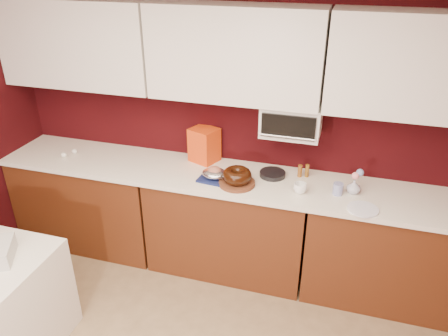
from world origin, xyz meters
name	(u,v)px	position (x,y,z in m)	size (l,w,h in m)	color
wall_back	(239,122)	(0.00, 2.25, 1.25)	(4.00, 0.02, 2.50)	black
base_cabinet_left	(92,201)	(-1.33, 1.94, 0.43)	(1.31, 0.58, 0.86)	#542610
base_cabinet_center	(229,224)	(0.00, 1.94, 0.43)	(1.31, 0.58, 0.86)	#542610
base_cabinet_right	(392,252)	(1.33, 1.94, 0.43)	(1.31, 0.58, 0.86)	#542610
countertop	(229,178)	(0.00, 1.94, 0.88)	(4.00, 0.62, 0.04)	white
upper_cabinet_left	(78,44)	(-1.33, 2.08, 1.85)	(1.31, 0.33, 0.70)	white
upper_cabinet_center	(235,54)	(0.00, 2.08, 1.85)	(1.31, 0.33, 0.70)	white
upper_cabinet_right	(429,67)	(1.33, 2.08, 1.85)	(1.31, 0.33, 0.70)	white
toaster_oven	(291,120)	(0.45, 2.10, 1.38)	(0.45, 0.30, 0.25)	white
toaster_oven_door	(288,127)	(0.45, 1.94, 1.38)	(0.40, 0.02, 0.18)	black
toaster_oven_handle	(287,137)	(0.45, 1.93, 1.30)	(0.02, 0.02, 0.42)	silver
cake_base	(237,183)	(0.10, 1.82, 0.91)	(0.28, 0.28, 0.03)	brown
bundt_cake	(237,176)	(0.10, 1.82, 0.98)	(0.23, 0.23, 0.09)	black
navy_towel	(215,178)	(-0.09, 1.85, 0.91)	(0.24, 0.20, 0.02)	navy
foil_ham_nest	(214,173)	(-0.09, 1.85, 0.96)	(0.20, 0.17, 0.07)	silver
roasted_ham	(214,171)	(-0.09, 1.85, 0.98)	(0.11, 0.09, 0.07)	#B76953
pandoro_box	(204,145)	(-0.28, 2.16, 1.05)	(0.22, 0.20, 0.29)	red
dark_pan	(272,174)	(0.34, 2.04, 0.92)	(0.21, 0.21, 0.04)	black
coffee_mug	(300,187)	(0.59, 1.83, 0.95)	(0.09, 0.09, 0.10)	white
blue_jar	(338,189)	(0.86, 1.90, 0.95)	(0.08, 0.08, 0.09)	#1B2C98
flower_vase	(354,186)	(0.97, 1.94, 0.96)	(0.08, 0.08, 0.12)	#B3B8CB
flower_pink	(355,176)	(0.97, 1.94, 1.05)	(0.05, 0.05, 0.05)	pink
flower_blue	(360,172)	(1.00, 1.96, 1.07)	(0.06, 0.06, 0.06)	#7C91C6
china_plate	(363,209)	(1.05, 1.72, 0.91)	(0.22, 0.22, 0.01)	white
amber_bottle	(300,171)	(0.55, 2.09, 0.95)	(0.04, 0.04, 0.10)	brown
egg_left	(64,155)	(-1.49, 1.86, 0.92)	(0.06, 0.04, 0.04)	white
egg_right	(74,151)	(-1.45, 1.96, 0.92)	(0.06, 0.04, 0.04)	silver
amber_bottle_tall	(307,171)	(0.60, 2.11, 0.95)	(0.03, 0.03, 0.11)	brown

